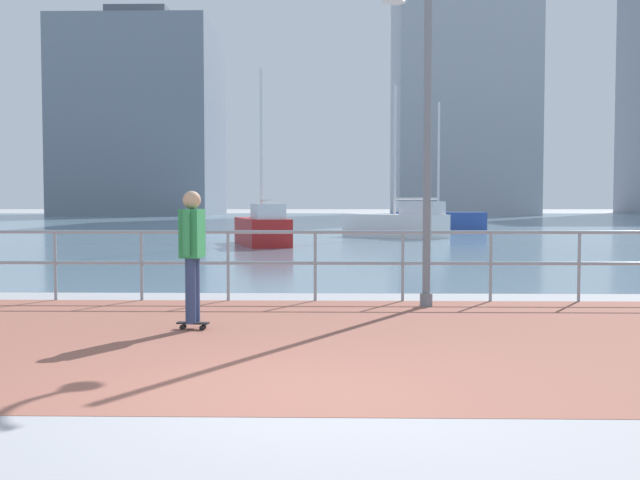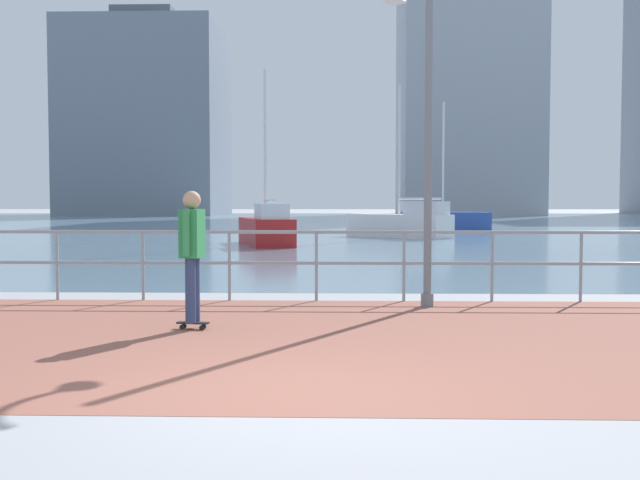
# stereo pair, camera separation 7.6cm
# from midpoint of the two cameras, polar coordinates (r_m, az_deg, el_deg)

# --- Properties ---
(ground) EXTENTS (220.00, 220.00, 0.00)m
(ground) POSITION_cam_midpoint_polar(r_m,az_deg,el_deg) (46.09, 0.76, 0.95)
(ground) COLOR #9E9EA3
(brick_paving) EXTENTS (28.00, 6.54, 0.01)m
(brick_paving) POSITION_cam_midpoint_polar(r_m,az_deg,el_deg) (8.89, -1.20, -7.38)
(brick_paving) COLOR #935647
(brick_paving) RESTS_ON ground
(harbor_water) EXTENTS (180.00, 88.00, 0.00)m
(harbor_water) POSITION_cam_midpoint_polar(r_m,az_deg,el_deg) (57.03, 0.85, 1.33)
(harbor_water) COLOR slate
(harbor_water) RESTS_ON ground
(waterfront_railing) EXTENTS (25.25, 0.06, 1.13)m
(waterfront_railing) POSITION_cam_midpoint_polar(r_m,az_deg,el_deg) (12.04, -0.54, -0.94)
(waterfront_railing) COLOR #8C99A3
(waterfront_railing) RESTS_ON ground
(lamppost) EXTENTS (0.77, 0.50, 5.53)m
(lamppost) POSITION_cam_midpoint_polar(r_m,az_deg,el_deg) (11.63, 7.20, 10.16)
(lamppost) COLOR slate
(lamppost) RESTS_ON ground
(skateboarder) EXTENTS (0.41, 0.56, 1.72)m
(skateboarder) POSITION_cam_midpoint_polar(r_m,az_deg,el_deg) (9.46, -9.87, -0.49)
(skateboarder) COLOR black
(skateboarder) RESTS_ON ground
(sailboat_navy) EXTENTS (4.66, 4.19, 6.74)m
(sailboat_navy) POSITION_cam_midpoint_polar(r_m,az_deg,el_deg) (33.46, 5.85, 1.29)
(sailboat_navy) COLOR white
(sailboat_navy) RESTS_ON ground
(sailboat_yellow) EXTENTS (4.86, 1.62, 6.78)m
(sailboat_yellow) POSITION_cam_midpoint_polar(r_m,az_deg,el_deg) (39.99, 8.63, 1.54)
(sailboat_yellow) COLOR #284799
(sailboat_yellow) RESTS_ON ground
(sailboat_blue) EXTENTS (2.55, 4.78, 6.42)m
(sailboat_blue) POSITION_cam_midpoint_polar(r_m,az_deg,el_deg) (27.59, -4.46, 0.89)
(sailboat_blue) COLOR #B21E1E
(sailboat_blue) RESTS_ON ground
(tower_steel) EXTENTS (15.94, 15.64, 40.46)m
(tower_steel) POSITION_cam_midpoint_polar(r_m,az_deg,el_deg) (95.32, 10.62, 13.65)
(tower_steel) COLOR #A3A8B2
(tower_steel) RESTS_ON ground
(tower_brick) EXTENTS (17.83, 16.45, 24.33)m
(tower_brick) POSITION_cam_midpoint_polar(r_m,az_deg,el_deg) (94.09, -13.33, 8.80)
(tower_brick) COLOR slate
(tower_brick) RESTS_ON ground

